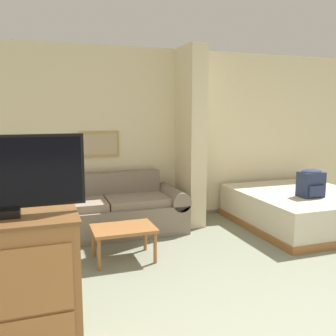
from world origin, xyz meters
The scene contains 8 objects.
wall_back centered at (0.00, 3.92, 1.29)m, with size 7.63×0.16×2.60m.
wall_partition_pillar centered at (0.41, 3.53, 1.30)m, with size 0.24×0.66×2.60m.
couch centered at (-0.89, 3.44, 0.30)m, with size 2.20×0.84×0.81m.
coffee_table centered at (-0.86, 2.42, 0.34)m, with size 0.70×0.50×0.38m.
side_table centered at (-2.21, 3.44, 0.49)m, with size 0.49×0.49×0.58m.
tv_dresser centered at (-1.96, 0.83, 0.52)m, with size 0.93×0.53×1.04m.
bed centered at (1.90, 2.86, 0.26)m, with size 1.74×1.93×0.50m.
backpack centered at (1.81, 2.55, 0.70)m, with size 0.33×0.25×0.39m.
Camera 1 is at (-1.71, -1.58, 1.69)m, focal length 40.00 mm.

